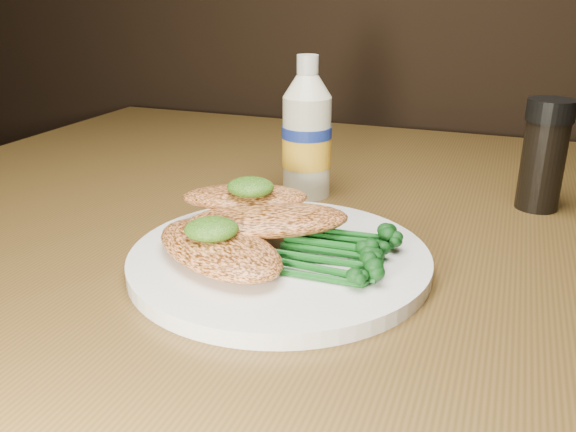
% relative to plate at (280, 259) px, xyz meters
% --- Properties ---
extents(plate, '(0.25, 0.25, 0.01)m').
position_rel_plate_xyz_m(plate, '(0.00, 0.00, 0.00)').
color(plate, white).
rests_on(plate, dining_table).
extents(chicken_front, '(0.16, 0.13, 0.02)m').
position_rel_plate_xyz_m(chicken_front, '(-0.04, -0.03, 0.02)').
color(chicken_front, '#FB914F').
rests_on(chicken_front, plate).
extents(chicken_mid, '(0.15, 0.12, 0.02)m').
position_rel_plate_xyz_m(chicken_mid, '(-0.02, 0.02, 0.03)').
color(chicken_mid, '#FB914F').
rests_on(chicken_mid, plate).
extents(chicken_back, '(0.13, 0.09, 0.02)m').
position_rel_plate_xyz_m(chicken_back, '(-0.05, 0.05, 0.03)').
color(chicken_back, '#FB914F').
rests_on(chicken_back, plate).
extents(pesto_front, '(0.05, 0.05, 0.02)m').
position_rel_plate_xyz_m(pesto_front, '(-0.04, -0.03, 0.03)').
color(pesto_front, black).
rests_on(pesto_front, chicken_front).
extents(pesto_back, '(0.04, 0.04, 0.02)m').
position_rel_plate_xyz_m(pesto_back, '(-0.04, 0.04, 0.05)').
color(pesto_back, black).
rests_on(pesto_back, chicken_back).
extents(broccolini_bundle, '(0.14, 0.12, 0.02)m').
position_rel_plate_xyz_m(broccolini_bundle, '(0.04, 0.00, 0.02)').
color(broccolini_bundle, '#114F16').
rests_on(broccolini_bundle, plate).
extents(mayo_bottle, '(0.06, 0.06, 0.15)m').
position_rel_plate_xyz_m(mayo_bottle, '(-0.04, 0.18, 0.07)').
color(mayo_bottle, '#EBE9C7').
rests_on(mayo_bottle, dining_table).
extents(pepper_grinder, '(0.05, 0.05, 0.11)m').
position_rel_plate_xyz_m(pepper_grinder, '(0.20, 0.22, 0.05)').
color(pepper_grinder, black).
rests_on(pepper_grinder, dining_table).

